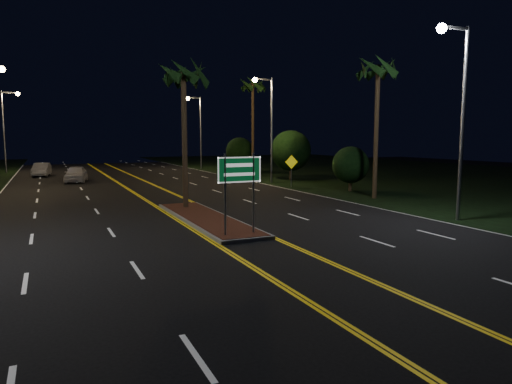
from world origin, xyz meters
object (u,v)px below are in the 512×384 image
streetlight_right_near (458,100)px  streetlight_right_far (198,124)px  streetlight_right_mid (268,117)px  streetlight_left_far (7,122)px  shrub_near (351,165)px  shrub_far (240,151)px  median_island (206,219)px  shrub_mid (291,151)px  palm_right_far (253,87)px  palm_median (183,74)px  car_near (76,173)px  warning_sign (291,166)px  palm_right_near (378,69)px  car_far (41,168)px  highway_sign (239,177)px

streetlight_right_near → streetlight_right_far: same height
streetlight_right_mid → streetlight_left_far: bearing=134.0°
shrub_near → shrub_far: (0.30, 22.00, 0.39)m
median_island → shrub_mid: bearing=50.5°
streetlight_left_far → palm_right_far: (23.41, -14.00, 3.49)m
streetlight_right_near → palm_median: streetlight_right_near is taller
shrub_far → median_island: bearing=-115.4°
palm_median → car_near: size_ratio=1.63×
streetlight_right_mid → shrub_far: (3.19, 14.00, -3.32)m
streetlight_right_near → shrub_mid: bearing=81.2°
streetlight_left_far → streetlight_right_far: bearing=-5.4°
shrub_mid → warning_sign: 6.81m
palm_right_near → shrub_far: (1.30, 26.00, -5.88)m
car_far → median_island: bearing=-69.3°
shrub_near → shrub_mid: shrub_mid is taller
palm_right_near → shrub_mid: (1.50, 14.00, -5.49)m
palm_right_far → car_near: 19.20m
car_far → warning_sign: bearing=-40.4°
streetlight_right_far → warning_sign: size_ratio=3.52×
palm_right_far → car_far: bearing=158.1°
streetlight_left_far → palm_median: (10.61, -33.50, 1.62)m
shrub_far → streetlight_right_mid: bearing=-102.8°
streetlight_right_far → palm_median: bearing=-108.6°
shrub_near → warning_sign: shrub_near is taller
highway_sign → streetlight_left_far: (-10.61, 41.20, 3.25)m
streetlight_right_far → palm_right_near: palm_right_near is taller
streetlight_right_mid → shrub_mid: size_ratio=1.95×
palm_right_near → shrub_mid: palm_right_near is taller
highway_sign → warning_sign: highway_sign is taller
streetlight_right_mid → median_island: bearing=-125.3°
shrub_mid → shrub_near: bearing=-92.9°
median_island → palm_right_near: palm_right_near is taller
highway_sign → car_far: bearing=101.8°
warning_sign → streetlight_right_mid: bearing=97.5°
streetlight_right_near → shrub_mid: streetlight_right_near is taller
streetlight_right_far → palm_right_far: 12.69m
shrub_near → highway_sign: bearing=-140.3°
shrub_mid → palm_right_far: bearing=101.3°
highway_sign → streetlight_right_far: size_ratio=0.36×
highway_sign → palm_right_near: (12.50, 7.20, 5.81)m
streetlight_right_far → palm_median: (-10.61, -31.50, 1.62)m
shrub_far → warning_sign: shrub_far is taller
highway_sign → streetlight_right_mid: 22.18m
streetlight_left_far → streetlight_right_mid: (21.23, -22.00, 0.00)m
streetlight_right_mid → shrub_far: size_ratio=2.27×
highway_sign → shrub_far: bearing=67.4°
car_near → warning_sign: size_ratio=1.99×
palm_right_far → shrub_near: (0.70, -16.00, -7.20)m
palm_right_far → car_far: size_ratio=2.18×
palm_right_far → streetlight_right_mid: bearing=-105.3°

